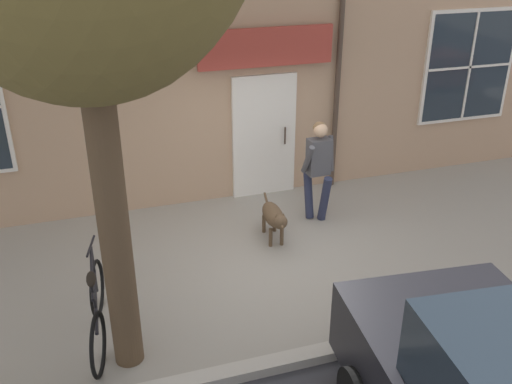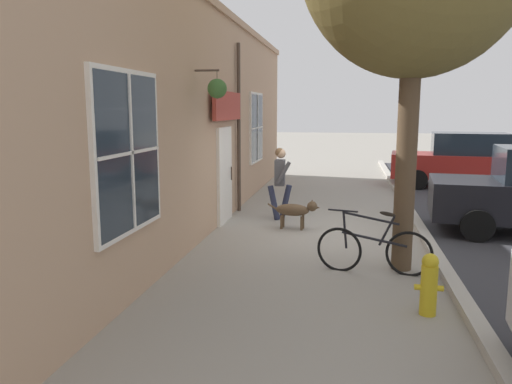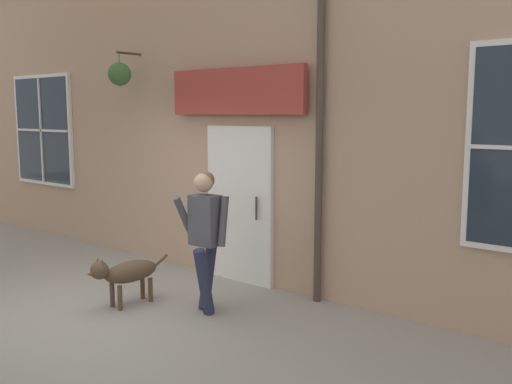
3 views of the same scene
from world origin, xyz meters
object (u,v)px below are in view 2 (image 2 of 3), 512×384
Objects in this scene: leaning_bicycle at (373,249)px; pedestrian_walking at (280,177)px; parked_car_far_end at (463,160)px; fire_hydrant at (429,283)px; dog_on_leash at (296,210)px.

pedestrian_walking is at bearing 118.76° from leaning_bicycle.
parked_car_far_end is 11.07m from fire_hydrant.
dog_on_leash is at bearing -62.67° from pedestrian_walking.
dog_on_leash is 0.25× the size of parked_car_far_end.
pedestrian_walking is 1.46× the size of dog_on_leash.
fire_hydrant is (0.59, -1.50, 0.02)m from leaning_bicycle.
parked_car_far_end is at bearing 76.32° from fire_hydrant.
pedestrian_walking is 2.12× the size of fire_hydrant.
leaning_bicycle is (1.47, -2.62, -0.03)m from dog_on_leash.
parked_car_far_end is at bearing 48.32° from pedestrian_walking.
pedestrian_walking is at bearing 116.64° from fire_hydrant.
pedestrian_walking is at bearing -131.68° from parked_car_far_end.
dog_on_leash is 1.45× the size of fire_hydrant.
pedestrian_walking is 5.62m from fire_hydrant.
pedestrian_walking is 1.13m from dog_on_leash.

